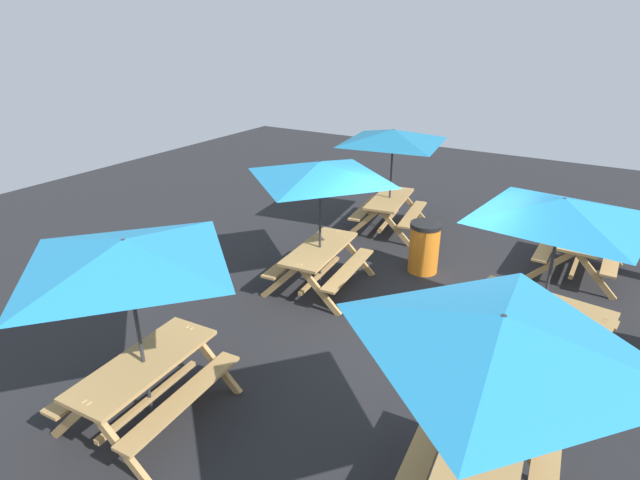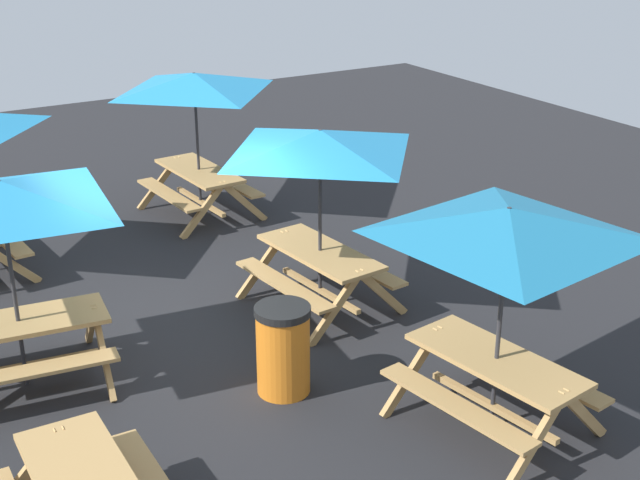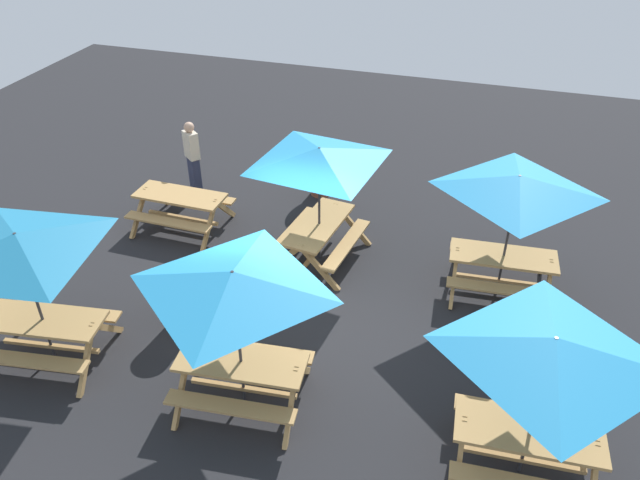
{
  "view_description": "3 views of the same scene",
  "coord_description": "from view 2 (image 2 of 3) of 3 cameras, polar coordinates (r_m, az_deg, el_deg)",
  "views": [
    {
      "loc": [
        -6.62,
        -2.26,
        4.32
      ],
      "look_at": [
        0.2,
        1.89,
        0.9
      ],
      "focal_mm": 28.0,
      "sensor_mm": 36.0,
      "label": 1
    },
    {
      "loc": [
        8.93,
        -3.33,
        5.02
      ],
      "look_at": [
        0.2,
        1.89,
        0.9
      ],
      "focal_mm": 50.0,
      "sensor_mm": 36.0,
      "label": 2
    },
    {
      "loc": [
        -2.67,
        7.46,
        6.94
      ],
      "look_at": [
        -0.02,
        -1.08,
        0.9
      ],
      "focal_mm": 35.0,
      "sensor_mm": 36.0,
      "label": 3
    }
  ],
  "objects": [
    {
      "name": "ground_plane",
      "position": [
        10.77,
        -9.28,
        -6.04
      ],
      "size": [
        24.69,
        24.69,
        0.0
      ],
      "primitive_type": "plane",
      "color": "#232326",
      "rests_on": "ground"
    },
    {
      "name": "picnic_table_1",
      "position": [
        10.61,
        0.0,
        5.46
      ],
      "size": [
        2.19,
        2.19,
        2.34
      ],
      "rotation": [
        0.0,
        0.0,
        0.1
      ],
      "color": "tan",
      "rests_on": "ground"
    },
    {
      "name": "picnic_table_2",
      "position": [
        9.35,
        -19.66,
        1.81
      ],
      "size": [
        2.81,
        2.81,
        2.34
      ],
      "rotation": [
        0.0,
        0.0,
        1.44
      ],
      "color": "tan",
      "rests_on": "ground"
    },
    {
      "name": "picnic_table_3",
      "position": [
        8.26,
        11.86,
        0.02
      ],
      "size": [
        2.8,
        2.8,
        2.34
      ],
      "rotation": [
        0.0,
        0.0,
        0.15
      ],
      "color": "tan",
      "rests_on": "ground"
    },
    {
      "name": "picnic_table_5",
      "position": [
        13.96,
        -8.02,
        9.3
      ],
      "size": [
        2.12,
        2.12,
        2.34
      ],
      "rotation": [
        0.0,
        0.0,
        0.06
      ],
      "color": "tan",
      "rests_on": "ground"
    },
    {
      "name": "trash_bin_orange",
      "position": [
        9.33,
        -2.38,
        -6.99
      ],
      "size": [
        0.59,
        0.59,
        0.98
      ],
      "color": "orange",
      "rests_on": "ground"
    }
  ]
}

